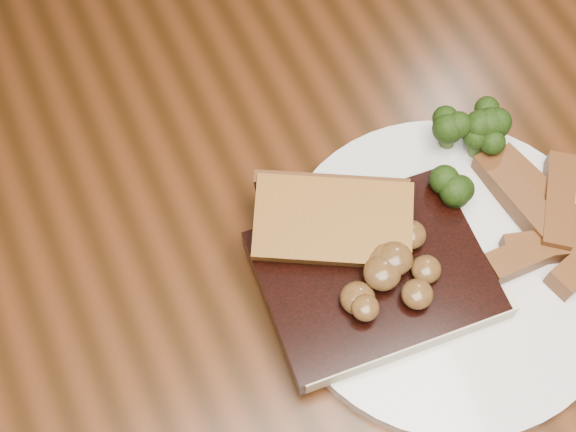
{
  "coord_description": "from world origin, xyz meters",
  "views": [
    {
      "loc": [
        -0.11,
        -0.23,
        1.34
      ],
      "look_at": [
        0.0,
        0.02,
        0.78
      ],
      "focal_mm": 50.0,
      "sensor_mm": 36.0,
      "label": 1
    }
  ],
  "objects_px": {
    "garlic_bread": "(331,235)",
    "potato_wedges": "(531,224)",
    "dining_table": "(293,293)",
    "steak": "(373,276)",
    "plate": "(446,270)"
  },
  "relations": [
    {
      "from": "steak",
      "to": "potato_wedges",
      "type": "height_order",
      "value": "same"
    },
    {
      "from": "plate",
      "to": "potato_wedges",
      "type": "bearing_deg",
      "value": 0.89
    },
    {
      "from": "plate",
      "to": "garlic_bread",
      "type": "xyz_separation_m",
      "value": [
        -0.07,
        0.06,
        0.02
      ]
    },
    {
      "from": "garlic_bread",
      "to": "potato_wedges",
      "type": "distance_m",
      "value": 0.16
    },
    {
      "from": "dining_table",
      "to": "steak",
      "type": "xyz_separation_m",
      "value": [
        0.04,
        -0.05,
        0.12
      ]
    },
    {
      "from": "dining_table",
      "to": "plate",
      "type": "distance_m",
      "value": 0.16
    },
    {
      "from": "steak",
      "to": "plate",
      "type": "bearing_deg",
      "value": -8.57
    },
    {
      "from": "potato_wedges",
      "to": "dining_table",
      "type": "bearing_deg",
      "value": 159.33
    },
    {
      "from": "dining_table",
      "to": "steak",
      "type": "relative_size",
      "value": 9.63
    },
    {
      "from": "dining_table",
      "to": "garlic_bread",
      "type": "xyz_separation_m",
      "value": [
        0.03,
        -0.01,
        0.12
      ]
    },
    {
      "from": "garlic_bread",
      "to": "potato_wedges",
      "type": "bearing_deg",
      "value": 7.6
    },
    {
      "from": "dining_table",
      "to": "garlic_bread",
      "type": "relative_size",
      "value": 13.6
    },
    {
      "from": "plate",
      "to": "garlic_bread",
      "type": "height_order",
      "value": "garlic_bread"
    },
    {
      "from": "dining_table",
      "to": "potato_wedges",
      "type": "xyz_separation_m",
      "value": [
        0.17,
        -0.07,
        0.12
      ]
    },
    {
      "from": "dining_table",
      "to": "garlic_bread",
      "type": "distance_m",
      "value": 0.12
    }
  ]
}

